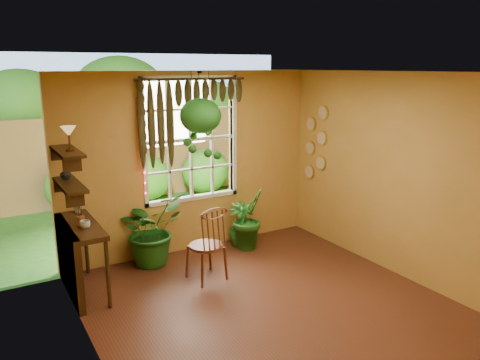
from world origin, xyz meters
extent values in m
plane|color=#502716|center=(0.00, 0.00, 0.00)|extent=(4.50, 4.50, 0.00)
plane|color=white|center=(0.00, 0.00, 2.70)|extent=(4.50, 4.50, 0.00)
plane|color=#C99244|center=(0.00, 2.25, 1.35)|extent=(4.00, 0.00, 4.00)
plane|color=#C99244|center=(-2.00, 0.00, 1.35)|extent=(0.00, 4.50, 4.50)
plane|color=#C99244|center=(2.00, 0.00, 1.35)|extent=(0.00, 4.50, 4.50)
cube|color=white|center=(0.00, 2.28, 1.70)|extent=(1.52, 0.10, 1.86)
cube|color=white|center=(0.00, 2.31, 1.70)|extent=(1.38, 0.01, 1.78)
cylinder|color=#3C2610|center=(0.00, 2.17, 2.58)|extent=(1.70, 0.04, 0.04)
cube|color=#3C2610|center=(-1.80, 1.60, 0.87)|extent=(0.40, 1.20, 0.06)
cube|color=#3C2610|center=(-1.96, 1.60, 0.45)|extent=(0.08, 1.18, 0.90)
cylinder|color=#3C2610|center=(-1.64, 1.05, 0.43)|extent=(0.05, 0.05, 0.86)
cylinder|color=#3C2610|center=(-1.64, 2.15, 0.43)|extent=(0.05, 0.05, 0.86)
cube|color=#3C2610|center=(-1.88, 1.60, 1.40)|extent=(0.25, 0.90, 0.04)
cube|color=#3C2610|center=(-1.88, 1.60, 1.80)|extent=(0.25, 0.90, 0.04)
cube|color=#205016|center=(0.00, 7.25, -0.02)|extent=(14.00, 10.00, 0.04)
cube|color=#886240|center=(0.00, 5.45, 0.90)|extent=(12.00, 0.10, 1.80)
plane|color=#87ADE2|center=(0.00, 9.05, 1.55)|extent=(12.00, 0.00, 12.00)
cylinder|color=brown|center=(-0.32, 1.18, 0.46)|extent=(0.49, 0.49, 0.04)
torus|color=brown|center=(-0.29, 0.99, 0.96)|extent=(0.42, 0.09, 0.42)
imported|color=#174612|center=(-0.76, 2.02, 0.52)|extent=(1.18, 1.12, 1.03)
imported|color=#174612|center=(0.75, 1.82, 0.49)|extent=(0.63, 0.56, 0.97)
imported|color=#174612|center=(0.69, 1.97, 0.34)|extent=(0.47, 0.47, 0.69)
ellipsoid|color=black|center=(-0.01, 1.90, 2.00)|extent=(0.35, 0.35, 0.21)
ellipsoid|color=#174612|center=(-0.01, 1.90, 2.08)|extent=(0.59, 0.59, 0.50)
imported|color=silver|center=(-1.78, 1.41, 0.95)|extent=(0.12, 0.12, 0.10)
imported|color=beige|center=(-1.72, 2.07, 0.95)|extent=(0.12, 0.12, 0.11)
cylinder|color=brown|center=(-1.80, 1.55, 0.96)|extent=(0.09, 0.09, 0.12)
imported|color=#B2AD99|center=(-1.87, 1.85, 1.49)|extent=(0.17, 0.17, 0.14)
cylinder|color=#502E17|center=(-1.86, 1.48, 1.83)|extent=(0.10, 0.10, 0.03)
cylinder|color=#502E17|center=(-1.86, 1.48, 1.92)|extent=(0.02, 0.02, 0.17)
cone|color=slate|center=(-1.86, 1.48, 2.05)|extent=(0.17, 0.17, 0.11)
camera|label=1|loc=(-2.85, -4.02, 2.77)|focal=35.00mm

